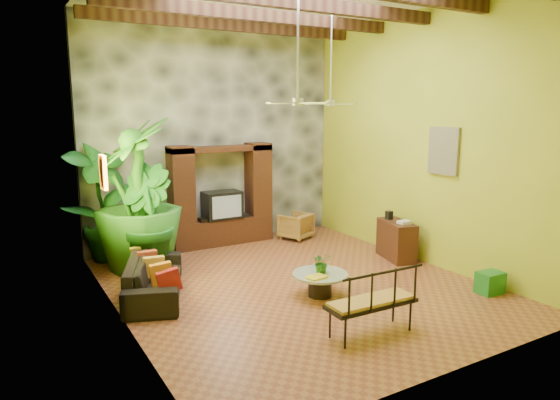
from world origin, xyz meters
TOP-DOWN VIEW (x-y plane):
  - ground at (0.00, 0.00)m, footprint 7.00×7.00m
  - back_wall at (0.00, 3.50)m, footprint 6.00×0.02m
  - left_wall at (-3.00, 0.00)m, footprint 0.02×7.00m
  - right_wall at (3.00, 0.00)m, footprint 0.02×7.00m
  - stone_accent_wall at (0.00, 3.44)m, footprint 5.98×0.10m
  - ceiling_beams at (0.00, 0.00)m, footprint 5.95×5.36m
  - entertainment_center at (0.00, 3.14)m, footprint 2.40×0.55m
  - ceiling_fan_front at (-0.20, -0.40)m, footprint 1.28×1.28m
  - ceiling_fan_back at (1.60, 1.20)m, footprint 1.28×1.28m
  - wall_art_mask at (-2.96, 1.00)m, footprint 0.06×0.32m
  - wall_art_painting at (2.96, -0.60)m, footprint 0.06×0.70m
  - sofa at (-2.30, 0.73)m, footprint 1.55×2.32m
  - wicker_armchair at (1.72, 2.68)m, footprint 0.89×0.90m
  - tall_plant_a at (-2.65, 3.15)m, footprint 1.57×1.31m
  - tall_plant_b at (-2.09, 1.88)m, footprint 1.14×1.31m
  - tall_plant_c at (-2.11, 2.26)m, footprint 1.71×1.71m
  - coffee_table at (0.07, -0.70)m, footprint 0.93×0.93m
  - centerpiece_plant at (0.11, -0.69)m, footprint 0.35×0.31m
  - yellow_tray at (-0.11, -0.87)m, footprint 0.34×0.26m
  - iron_bench at (-0.14, -2.31)m, footprint 1.33×0.52m
  - side_console at (2.65, 0.23)m, footprint 0.70×1.08m
  - green_bin at (2.65, -2.05)m, footprint 0.44×0.35m

SIDE VIEW (x-z plane):
  - ground at x=0.00m, z-range 0.00..0.00m
  - green_bin at x=2.65m, z-range 0.00..0.37m
  - coffee_table at x=0.07m, z-range 0.06..0.46m
  - wicker_armchair at x=1.72m, z-range 0.00..0.62m
  - sofa at x=-2.30m, z-range 0.00..0.63m
  - side_console at x=2.65m, z-range 0.00..0.79m
  - yellow_tray at x=-0.11m, z-range 0.40..0.43m
  - iron_bench at x=-0.14m, z-range 0.27..0.83m
  - centerpiece_plant at x=0.11m, z-range 0.40..0.76m
  - entertainment_center at x=0.00m, z-range -0.18..2.12m
  - tall_plant_b at x=-2.09m, z-range 0.00..2.08m
  - tall_plant_a at x=-2.65m, z-range 0.00..2.55m
  - tall_plant_c at x=-2.11m, z-range 0.00..2.94m
  - wall_art_mask at x=-2.96m, z-range 1.83..2.38m
  - wall_art_painting at x=2.96m, z-range 1.85..2.75m
  - back_wall at x=0.00m, z-range 0.00..5.00m
  - left_wall at x=-3.00m, z-range 0.00..5.00m
  - right_wall at x=3.00m, z-range 0.00..5.00m
  - stone_accent_wall at x=0.00m, z-range 0.01..4.99m
  - ceiling_fan_front at x=-0.20m, z-range 2.47..4.33m
  - ceiling_fan_back at x=1.60m, z-range 2.47..4.33m
  - ceiling_beams at x=0.00m, z-range 4.67..4.89m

